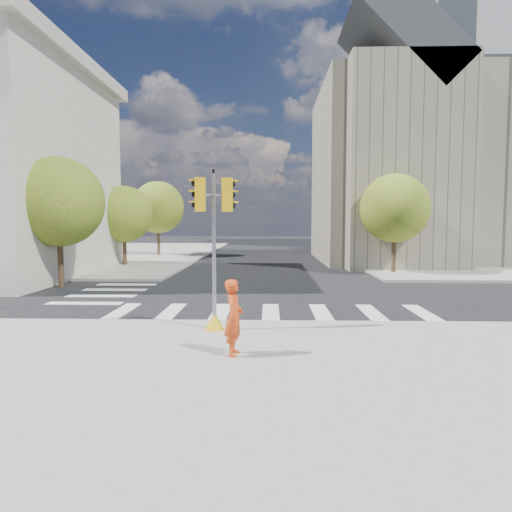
{
  "coord_description": "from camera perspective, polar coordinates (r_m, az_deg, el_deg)",
  "views": [
    {
      "loc": [
        -0.16,
        -18.19,
        3.27
      ],
      "look_at": [
        -0.6,
        -2.93,
        2.1
      ],
      "focal_mm": 32.0,
      "sensor_mm": 36.0,
      "label": 1
    }
  ],
  "objects": [
    {
      "name": "sidewalk_far_right",
      "position": [
        48.68,
        26.14,
        0.18
      ],
      "size": [
        28.0,
        40.0,
        0.15
      ],
      "primitive_type": "cube",
      "color": "gray",
      "rests_on": "ground"
    },
    {
      "name": "office_tower",
      "position": [
        65.2,
        22.25,
        14.43
      ],
      "size": [
        20.0,
        18.0,
        30.0
      ],
      "primitive_type": "cube",
      "color": "#9EA0A3",
      "rests_on": "ground"
    },
    {
      "name": "tree_lw_far",
      "position": [
        43.46,
        -12.15,
        5.97
      ],
      "size": [
        4.8,
        4.8,
        6.95
      ],
      "color": "#382616",
      "rests_on": "ground"
    },
    {
      "name": "tree_re_near",
      "position": [
        29.22,
        16.96,
        5.73
      ],
      "size": [
        4.2,
        4.2,
        6.16
      ],
      "color": "#382616",
      "rests_on": "ground"
    },
    {
      "name": "tree_re_far",
      "position": [
        52.76,
        10.06,
        4.97
      ],
      "size": [
        4.0,
        4.0,
        5.88
      ],
      "color": "#382616",
      "rests_on": "ground"
    },
    {
      "name": "tree_lw_near",
      "position": [
        24.5,
        -23.44,
        6.21
      ],
      "size": [
        4.4,
        4.4,
        6.41
      ],
      "color": "#382616",
      "rests_on": "ground"
    },
    {
      "name": "ground",
      "position": [
        18.49,
        2.15,
        -5.81
      ],
      "size": [
        160.0,
        160.0,
        0.0
      ],
      "primitive_type": "plane",
      "color": "black",
      "rests_on": "ground"
    },
    {
      "name": "civic_building",
      "position": [
        40.7,
        24.81,
        9.62
      ],
      "size": [
        26.0,
        16.0,
        19.39
      ],
      "color": "gray",
      "rests_on": "ground"
    },
    {
      "name": "tree_re_mid",
      "position": [
        40.93,
        12.53,
        5.8
      ],
      "size": [
        4.6,
        4.6,
        6.66
      ],
      "color": "#382616",
      "rests_on": "ground"
    },
    {
      "name": "sidewalk_near",
      "position": [
        7.87,
        2.83,
        -19.58
      ],
      "size": [
        30.0,
        14.0,
        0.15
      ],
      "primitive_type": "cube",
      "color": "gray",
      "rests_on": "ground"
    },
    {
      "name": "lamp_far",
      "position": [
        46.93,
        11.75,
        5.9
      ],
      "size": [
        0.35,
        0.18,
        8.11
      ],
      "color": "black",
      "rests_on": "sidewalk_far_right"
    },
    {
      "name": "sidewalk_far_left",
      "position": [
        48.55,
        -22.45,
        0.28
      ],
      "size": [
        28.0,
        40.0,
        0.15
      ],
      "primitive_type": "cube",
      "color": "gray",
      "rests_on": "ground"
    },
    {
      "name": "traffic_signal",
      "position": [
        13.04,
        -5.26,
        -0.83
      ],
      "size": [
        1.08,
        0.56,
        4.57
      ],
      "rotation": [
        0.0,
        0.0,
        0.2
      ],
      "color": "#E0A90B",
      "rests_on": "sidewalk_near"
    },
    {
      "name": "lamp_near",
      "position": [
        33.24,
        15.99,
        6.48
      ],
      "size": [
        0.35,
        0.18,
        8.11
      ],
      "color": "black",
      "rests_on": "sidewalk_far_right"
    },
    {
      "name": "tree_lw_mid",
      "position": [
        33.82,
        -16.19,
        5.05
      ],
      "size": [
        4.0,
        4.0,
        5.77
      ],
      "color": "#382616",
      "rests_on": "ground"
    },
    {
      "name": "photographer",
      "position": [
        10.69,
        -2.78,
        -7.66
      ],
      "size": [
        0.47,
        0.68,
        1.78
      ],
      "primitive_type": "imported",
      "rotation": [
        0.0,
        0.0,
        1.51
      ],
      "color": "#C93E12",
      "rests_on": "sidewalk_near"
    }
  ]
}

